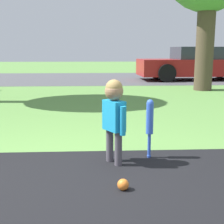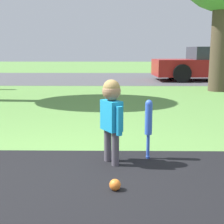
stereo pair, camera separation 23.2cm
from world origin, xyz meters
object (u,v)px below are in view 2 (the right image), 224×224
(child, at_px, (111,110))
(baseball_bat, at_px, (149,121))
(sports_ball, at_px, (115,185))
(parked_car, at_px, (214,64))

(child, height_order, baseball_bat, child)
(child, height_order, sports_ball, child)
(sports_ball, bearing_deg, baseball_bat, 65.90)
(baseball_bat, height_order, sports_ball, baseball_bat)
(child, distance_m, sports_ball, 0.84)
(baseball_bat, xyz_separation_m, sports_ball, (-0.36, -0.80, -0.38))
(child, distance_m, baseball_bat, 0.45)
(child, bearing_deg, sports_ball, -28.11)
(baseball_bat, xyz_separation_m, parked_car, (3.47, 9.12, 0.20))
(child, relative_size, baseball_bat, 1.35)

